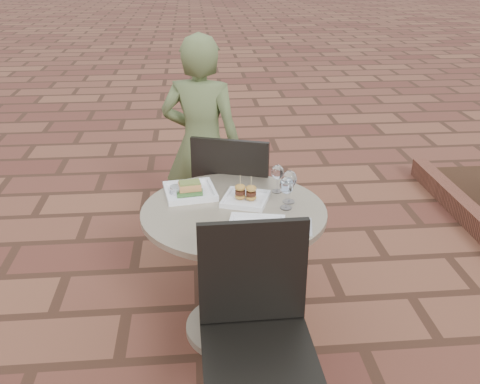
{
  "coord_description": "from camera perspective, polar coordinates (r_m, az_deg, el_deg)",
  "views": [
    {
      "loc": [
        -0.41,
        -2.52,
        1.89
      ],
      "look_at": [
        -0.21,
        -0.21,
        0.82
      ],
      "focal_mm": 40.0,
      "sensor_mm": 36.0,
      "label": 1
    }
  ],
  "objects": [
    {
      "name": "cafe_table",
      "position": [
        2.71,
        -0.64,
        -6.49
      ],
      "size": [
        0.9,
        0.9,
        0.73
      ],
      "color": "gray",
      "rests_on": "ground"
    },
    {
      "name": "chair_near",
      "position": [
        2.17,
        1.71,
        -13.37
      ],
      "size": [
        0.45,
        0.45,
        0.93
      ],
      "rotation": [
        0.0,
        0.0,
        0.02
      ],
      "color": "black",
      "rests_on": "ground"
    },
    {
      "name": "plate_sliders",
      "position": [
        2.66,
        0.6,
        -0.48
      ],
      "size": [
        0.27,
        0.27,
        0.14
      ],
      "rotation": [
        0.0,
        0.0,
        -0.33
      ],
      "color": "white",
      "rests_on": "cafe_table"
    },
    {
      "name": "wine_glass_mid",
      "position": [
        2.74,
        4.02,
        2.05
      ],
      "size": [
        0.06,
        0.06,
        0.15
      ],
      "color": "white",
      "rests_on": "cafe_table"
    },
    {
      "name": "plate_salmon",
      "position": [
        2.75,
        -5.36,
        0.16
      ],
      "size": [
        0.29,
        0.29,
        0.07
      ],
      "rotation": [
        0.0,
        0.0,
        0.15
      ],
      "color": "white",
      "rests_on": "cafe_table"
    },
    {
      "name": "steel_ramekin",
      "position": [
        2.74,
        -6.79,
        0.12
      ],
      "size": [
        0.09,
        0.09,
        0.05
      ],
      "primitive_type": "cylinder",
      "rotation": [
        0.0,
        0.0,
        0.4
      ],
      "color": "silver",
      "rests_on": "cafe_table"
    },
    {
      "name": "wine_glass_right",
      "position": [
        2.56,
        5.0,
        0.61
      ],
      "size": [
        0.07,
        0.07,
        0.16
      ],
      "color": "white",
      "rests_on": "cafe_table"
    },
    {
      "name": "diner",
      "position": [
        3.48,
        -4.1,
        4.94
      ],
      "size": [
        0.6,
        0.47,
        1.43
      ],
      "primitive_type": "imported",
      "rotation": [
        0.0,
        0.0,
        2.86
      ],
      "color": "#515E34",
      "rests_on": "ground"
    },
    {
      "name": "cutlery_set",
      "position": [
        2.44,
        6.92,
        -3.77
      ],
      "size": [
        0.14,
        0.22,
        0.0
      ],
      "primitive_type": null,
      "rotation": [
        0.0,
        0.0,
        -0.25
      ],
      "color": "silver",
      "rests_on": "cafe_table"
    },
    {
      "name": "chair_far",
      "position": [
        3.16,
        -0.63,
        -0.32
      ],
      "size": [
        0.55,
        0.55,
        0.93
      ],
      "rotation": [
        0.0,
        0.0,
        2.83
      ],
      "color": "black",
      "rests_on": "ground"
    },
    {
      "name": "plate_tuna",
      "position": [
        2.38,
        1.7,
        -3.96
      ],
      "size": [
        0.29,
        0.29,
        0.03
      ],
      "rotation": [
        0.0,
        0.0,
        -0.2
      ],
      "color": "white",
      "rests_on": "cafe_table"
    },
    {
      "name": "wine_glass_far",
      "position": [
        2.62,
        5.31,
        1.28
      ],
      "size": [
        0.07,
        0.07,
        0.17
      ],
      "color": "white",
      "rests_on": "cafe_table"
    },
    {
      "name": "ground",
      "position": [
        3.18,
        3.42,
        -11.75
      ],
      "size": [
        60.0,
        60.0,
        0.0
      ],
      "primitive_type": "plane",
      "color": "brown",
      "rests_on": "ground"
    }
  ]
}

